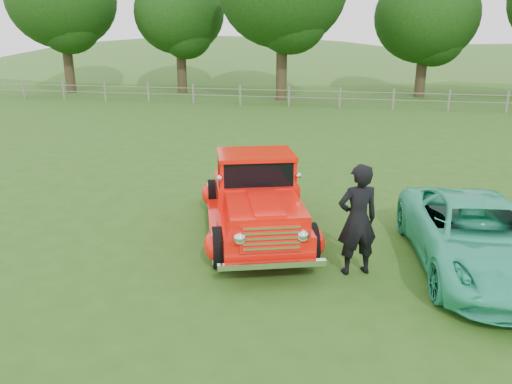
% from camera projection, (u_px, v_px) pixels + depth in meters
% --- Properties ---
extents(ground, '(140.00, 140.00, 0.00)m').
position_uv_depth(ground, '(257.00, 278.00, 8.68)').
color(ground, '#285115').
rests_on(ground, ground).
extents(distant_hills, '(116.00, 60.00, 18.00)m').
position_uv_depth(distant_hills, '(325.00, 104.00, 66.24)').
color(distant_hills, '#356124').
rests_on(distant_hills, ground).
extents(fence_line, '(48.00, 0.12, 1.20)m').
position_uv_depth(fence_line, '(340.00, 98.00, 28.97)').
color(fence_line, slate).
rests_on(fence_line, ground).
extents(tree_mid_west, '(6.40, 6.40, 8.46)m').
position_uv_depth(tree_mid_west, '(179.00, 14.00, 35.61)').
color(tree_mid_west, '#312418').
rests_on(tree_mid_west, ground).
extents(tree_near_east, '(6.80, 6.80, 8.33)m').
position_uv_depth(tree_near_east, '(426.00, 17.00, 33.04)').
color(tree_near_east, '#312418').
rests_on(tree_near_east, ground).
extents(red_pickup, '(3.37, 5.28, 1.78)m').
position_uv_depth(red_pickup, '(255.00, 198.00, 10.39)').
color(red_pickup, black).
rests_on(red_pickup, ground).
extents(teal_sedan, '(2.68, 4.82, 1.27)m').
position_uv_depth(teal_sedan, '(478.00, 236.00, 8.83)').
color(teal_sedan, '#2EBA8E').
rests_on(teal_sedan, ground).
extents(man, '(0.86, 0.74, 1.99)m').
position_uv_depth(man, '(357.00, 220.00, 8.57)').
color(man, black).
rests_on(man, ground).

